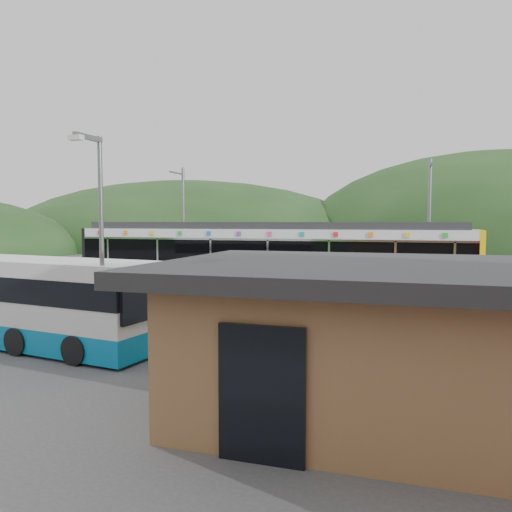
% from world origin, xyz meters
% --- Properties ---
extents(ground, '(120.00, 120.00, 0.00)m').
position_xyz_m(ground, '(0.00, 0.00, 0.00)').
color(ground, '#4C4C4F').
rests_on(ground, ground).
extents(hills, '(146.00, 149.00, 26.00)m').
position_xyz_m(hills, '(6.19, 5.29, 0.00)').
color(hills, '#1E3D19').
rests_on(hills, ground).
extents(platform, '(26.00, 3.20, 0.30)m').
position_xyz_m(platform, '(0.00, 3.30, 0.15)').
color(platform, '#9E9E99').
rests_on(platform, ground).
extents(yellow_line, '(26.00, 0.10, 0.01)m').
position_xyz_m(yellow_line, '(0.00, 2.00, 0.30)').
color(yellow_line, yellow).
rests_on(yellow_line, platform).
extents(train, '(20.44, 3.01, 3.74)m').
position_xyz_m(train, '(-1.01, 6.00, 2.06)').
color(train, black).
rests_on(train, ground).
extents(catenary_mast_west, '(0.18, 1.80, 7.00)m').
position_xyz_m(catenary_mast_west, '(-7.00, 8.56, 3.65)').
color(catenary_mast_west, slate).
rests_on(catenary_mast_west, ground).
extents(catenary_mast_east, '(0.18, 1.80, 7.00)m').
position_xyz_m(catenary_mast_east, '(7.00, 8.56, 3.65)').
color(catenary_mast_east, slate).
rests_on(catenary_mast_east, ground).
extents(station_shelter, '(9.20, 6.20, 3.00)m').
position_xyz_m(station_shelter, '(6.00, -9.01, 1.55)').
color(station_shelter, olive).
rests_on(station_shelter, ground).
extents(bus, '(9.96, 3.62, 2.66)m').
position_xyz_m(bus, '(-5.43, -6.36, 1.28)').
color(bus, '#0C7DBA').
rests_on(bus, ground).
extents(lamp_post, '(0.36, 1.05, 5.96)m').
position_xyz_m(lamp_post, '(-1.46, -7.87, 3.56)').
color(lamp_post, slate).
rests_on(lamp_post, ground).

